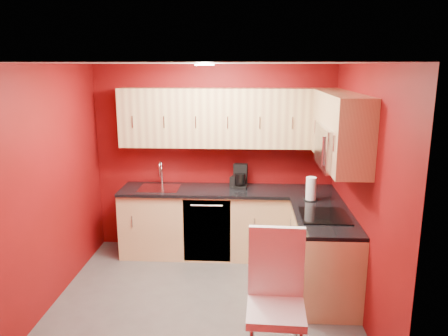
# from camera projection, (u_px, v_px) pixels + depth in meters

# --- Properties ---
(floor) EXTENTS (3.20, 3.20, 0.00)m
(floor) POSITION_uv_depth(u_px,v_px,m) (204.00, 299.00, 4.74)
(floor) COLOR #54514E
(floor) RESTS_ON ground
(ceiling) EXTENTS (3.20, 3.20, 0.00)m
(ceiling) POSITION_uv_depth(u_px,v_px,m) (201.00, 63.00, 4.17)
(ceiling) COLOR white
(ceiling) RESTS_ON wall_back
(wall_back) EXTENTS (3.20, 0.00, 3.20)m
(wall_back) POSITION_uv_depth(u_px,v_px,m) (214.00, 158.00, 5.91)
(wall_back) COLOR maroon
(wall_back) RESTS_ON floor
(wall_front) EXTENTS (3.20, 0.00, 3.20)m
(wall_front) POSITION_uv_depth(u_px,v_px,m) (180.00, 249.00, 3.00)
(wall_front) COLOR maroon
(wall_front) RESTS_ON floor
(wall_left) EXTENTS (0.00, 3.00, 3.00)m
(wall_left) POSITION_uv_depth(u_px,v_px,m) (50.00, 187.00, 4.54)
(wall_left) COLOR maroon
(wall_left) RESTS_ON floor
(wall_right) EXTENTS (0.00, 3.00, 3.00)m
(wall_right) POSITION_uv_depth(u_px,v_px,m) (362.00, 191.00, 4.37)
(wall_right) COLOR maroon
(wall_right) RESTS_ON floor
(base_cabinets_back) EXTENTS (2.80, 0.60, 0.87)m
(base_cabinets_back) POSITION_uv_depth(u_px,v_px,m) (228.00, 223.00, 5.80)
(base_cabinets_back) COLOR #EEC588
(base_cabinets_back) RESTS_ON floor
(base_cabinets_right) EXTENTS (0.60, 1.30, 0.87)m
(base_cabinets_right) POSITION_uv_depth(u_px,v_px,m) (323.00, 255.00, 4.81)
(base_cabinets_right) COLOR #EEC588
(base_cabinets_right) RESTS_ON floor
(countertop_back) EXTENTS (2.80, 0.63, 0.04)m
(countertop_back) POSITION_uv_depth(u_px,v_px,m) (228.00, 191.00, 5.68)
(countertop_back) COLOR black
(countertop_back) RESTS_ON base_cabinets_back
(countertop_right) EXTENTS (0.63, 1.27, 0.04)m
(countertop_right) POSITION_uv_depth(u_px,v_px,m) (324.00, 217.00, 4.69)
(countertop_right) COLOR black
(countertop_right) RESTS_ON base_cabinets_right
(upper_cabinets_back) EXTENTS (2.80, 0.35, 0.75)m
(upper_cabinets_back) POSITION_uv_depth(u_px,v_px,m) (228.00, 118.00, 5.60)
(upper_cabinets_back) COLOR #D2B776
(upper_cabinets_back) RESTS_ON wall_back
(upper_cabinets_right) EXTENTS (0.35, 1.55, 0.75)m
(upper_cabinets_right) POSITION_uv_depth(u_px,v_px,m) (339.00, 122.00, 4.66)
(upper_cabinets_right) COLOR #D2B776
(upper_cabinets_right) RESTS_ON wall_right
(microwave) EXTENTS (0.42, 0.76, 0.42)m
(microwave) POSITION_uv_depth(u_px,v_px,m) (339.00, 147.00, 4.48)
(microwave) COLOR silver
(microwave) RESTS_ON upper_cabinets_right
(cooktop) EXTENTS (0.50, 0.55, 0.01)m
(cooktop) POSITION_uv_depth(u_px,v_px,m) (324.00, 216.00, 4.66)
(cooktop) COLOR black
(cooktop) RESTS_ON countertop_right
(sink) EXTENTS (0.52, 0.42, 0.35)m
(sink) POSITION_uv_depth(u_px,v_px,m) (159.00, 185.00, 5.73)
(sink) COLOR silver
(sink) RESTS_ON countertop_back
(dishwasher_front) EXTENTS (0.60, 0.02, 0.82)m
(dishwasher_front) POSITION_uv_depth(u_px,v_px,m) (207.00, 231.00, 5.53)
(dishwasher_front) COLOR black
(dishwasher_front) RESTS_ON base_cabinets_back
(downlight) EXTENTS (0.20, 0.20, 0.01)m
(downlight) POSITION_uv_depth(u_px,v_px,m) (204.00, 65.00, 4.46)
(downlight) COLOR white
(downlight) RESTS_ON ceiling
(coffee_maker) EXTENTS (0.20, 0.26, 0.30)m
(coffee_maker) POSITION_uv_depth(u_px,v_px,m) (240.00, 176.00, 5.73)
(coffee_maker) COLOR black
(coffee_maker) RESTS_ON countertop_back
(napkin_holder) EXTENTS (0.15, 0.15, 0.13)m
(napkin_holder) POSITION_uv_depth(u_px,v_px,m) (235.00, 182.00, 5.79)
(napkin_holder) COLOR black
(napkin_holder) RESTS_ON countertop_back
(paper_towel) EXTENTS (0.16, 0.16, 0.28)m
(paper_towel) POSITION_uv_depth(u_px,v_px,m) (311.00, 189.00, 5.18)
(paper_towel) COLOR white
(paper_towel) RESTS_ON countertop_right
(dining_chair) EXTENTS (0.49, 0.51, 1.17)m
(dining_chair) POSITION_uv_depth(u_px,v_px,m) (276.00, 304.00, 3.55)
(dining_chair) COLOR white
(dining_chair) RESTS_ON floor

